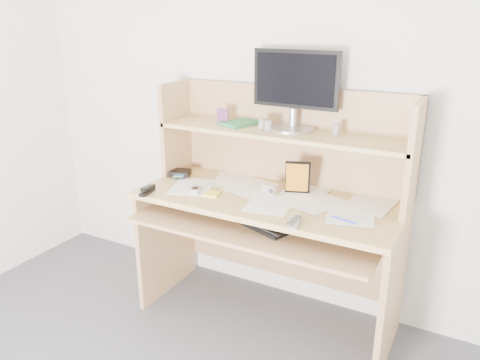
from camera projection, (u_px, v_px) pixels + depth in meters
The scene contains 19 objects.
back_wall at pixel (294, 95), 2.58m from camera, with size 3.60×0.04×2.50m, color white.
desk at pixel (274, 202), 2.57m from camera, with size 1.40×0.70×1.30m.
paper_clutter at pixel (268, 197), 2.48m from camera, with size 1.32×0.54×0.01m, color white.
keyboard at pixel (256, 220), 2.41m from camera, with size 0.45×0.29×0.03m.
tv_remote at pixel (294, 222), 2.14m from camera, with size 0.05×0.16×0.02m, color #A0A09B.
flip_phone at pixel (196, 189), 2.56m from camera, with size 0.05×0.09×0.02m, color silver.
stapler at pixel (147, 189), 2.53m from camera, with size 0.03×0.12×0.04m, color black.
wallet at pixel (180, 173), 2.82m from camera, with size 0.12×0.10×0.03m, color black.
sticky_note_pad at pixel (212, 194), 2.52m from camera, with size 0.08×0.08×0.01m, color yellow.
digital_camera at pixel (269, 189), 2.51m from camera, with size 0.08×0.03×0.05m, color silver.
game_case at pixel (298, 177), 2.49m from camera, with size 0.13×0.01×0.19m, color black.
blue_pen at pixel (344, 220), 2.18m from camera, with size 0.01×0.01×0.13m, color blue.
card_box at pixel (223, 116), 2.64m from camera, with size 0.06×0.02×0.09m, color maroon.
shelf_book at pixel (239, 123), 2.64m from camera, with size 0.14×0.20×0.02m, color #2F7643.
chip_stack_a at pixel (268, 125), 2.50m from camera, with size 0.04×0.04×0.06m, color black.
chip_stack_b at pixel (262, 124), 2.52m from camera, with size 0.04×0.04×0.06m, color white.
chip_stack_c at pixel (262, 123), 2.55m from camera, with size 0.04×0.04×0.05m, color black.
chip_stack_d at pixel (336, 130), 2.38m from camera, with size 0.04×0.04×0.06m, color white.
monitor at pixel (295, 88), 2.46m from camera, with size 0.48×0.24×0.42m.
Camera 1 is at (0.97, -0.62, 1.65)m, focal length 35.00 mm.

